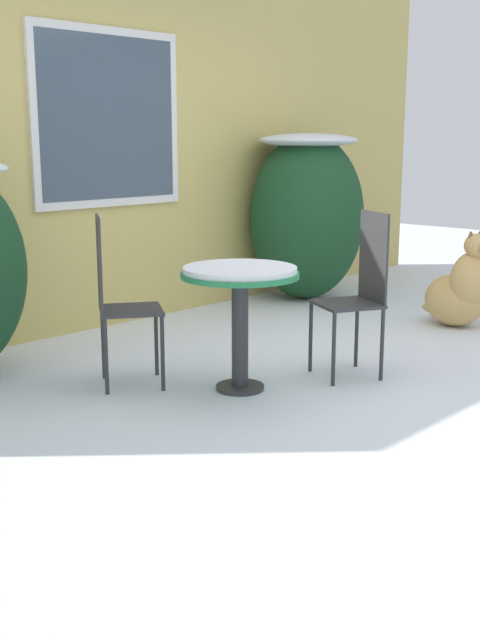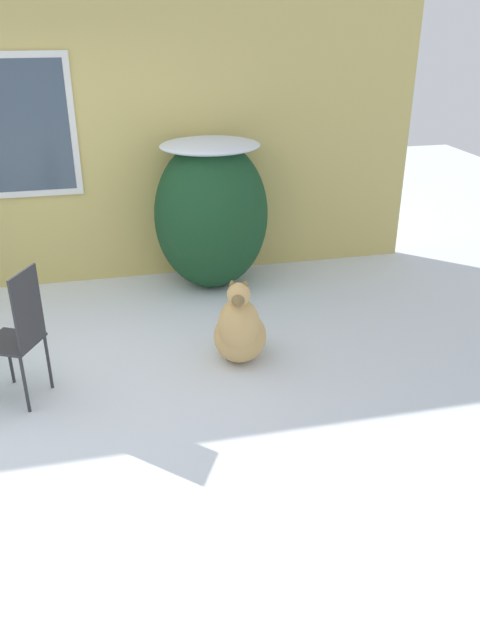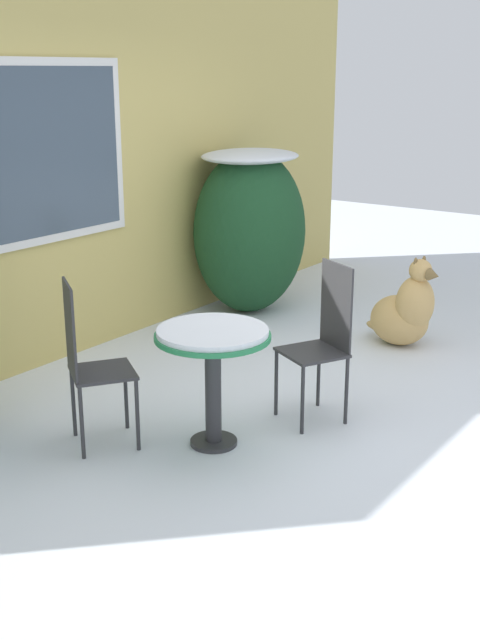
{
  "view_description": "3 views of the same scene",
  "coord_description": "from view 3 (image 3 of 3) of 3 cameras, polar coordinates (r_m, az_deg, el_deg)",
  "views": [
    {
      "loc": [
        -3.99,
        -2.79,
        1.45
      ],
      "look_at": [
        -0.7,
        0.29,
        0.42
      ],
      "focal_mm": 45.0,
      "sensor_mm": 36.0,
      "label": 1
    },
    {
      "loc": [
        0.64,
        -4.14,
        2.57
      ],
      "look_at": [
        1.66,
        0.19,
        0.35
      ],
      "focal_mm": 35.0,
      "sensor_mm": 36.0,
      "label": 2
    },
    {
      "loc": [
        -4.17,
        -2.4,
        2.16
      ],
      "look_at": [
        0.0,
        0.6,
        0.55
      ],
      "focal_mm": 45.0,
      "sensor_mm": 36.0,
      "label": 3
    }
  ],
  "objects": [
    {
      "name": "patio_table",
      "position": [
        4.67,
        -1.95,
        -2.17
      ],
      "size": [
        0.68,
        0.68,
        0.73
      ],
      "color": "#2D2D30",
      "rests_on": "ground_plane"
    },
    {
      "name": "patio_chair_near_table",
      "position": [
        4.76,
        -10.7,
        -2.79
      ],
      "size": [
        0.5,
        0.5,
        1.01
      ],
      "rotation": [
        0.0,
        0.0,
        0.97
      ],
      "color": "#2D2D30",
      "rests_on": "ground_plane"
    },
    {
      "name": "dog",
      "position": [
        6.62,
        11.64,
        0.52
      ],
      "size": [
        0.55,
        0.71,
        0.76
      ],
      "rotation": [
        0.0,
        0.0,
        -0.28
      ],
      "color": "tan",
      "rests_on": "ground_plane"
    },
    {
      "name": "ground_plane",
      "position": [
        5.28,
        5.33,
        -6.85
      ],
      "size": [
        16.0,
        16.0,
        0.0
      ],
      "primitive_type": "plane",
      "color": "silver"
    },
    {
      "name": "patio_chair_far_side",
      "position": [
        5.08,
        5.9,
        -1.25
      ],
      "size": [
        0.49,
        0.49,
        1.01
      ],
      "rotation": [
        0.0,
        0.0,
        4.24
      ],
      "color": "#2D2D30",
      "rests_on": "ground_plane"
    },
    {
      "name": "shrub_middle",
      "position": [
        7.34,
        0.71,
        6.57
      ],
      "size": [
        1.13,
        0.96,
        1.49
      ],
      "color": "#194223",
      "rests_on": "ground_plane"
    },
    {
      "name": "house_wall",
      "position": [
        6.24,
        -12.25,
        10.68
      ],
      "size": [
        8.0,
        0.1,
        2.93
      ],
      "color": "tan",
      "rests_on": "ground_plane"
    }
  ]
}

